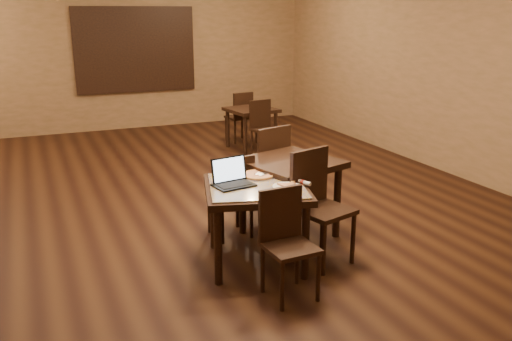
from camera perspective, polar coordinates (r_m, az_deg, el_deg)
name	(u,v)px	position (r m, az deg, el deg)	size (l,w,h in m)	color
ground	(183,210)	(6.52, -7.67, -4.14)	(10.00, 10.00, 0.00)	black
wall_back	(109,53)	(11.05, -15.20, 11.84)	(8.00, 0.02, 3.00)	#996F4D
wall_right	(458,69)	(8.16, 20.45, 9.96)	(0.02, 10.00, 3.00)	#996F4D
mural	(135,50)	(11.09, -12.58, 12.29)	(2.34, 0.05, 1.64)	#275792
tiled_table	(256,196)	(4.93, 0.04, -2.68)	(1.14, 1.14, 0.76)	black
chair_main_near	(286,236)	(4.46, 3.16, -6.94)	(0.41, 0.41, 0.90)	black
chair_main_far	(233,192)	(5.53, -2.43, -2.26)	(0.42, 0.42, 0.89)	black
laptop	(232,178)	(4.90, -2.59, -0.78)	(0.39, 0.33, 0.24)	black
plate	(287,187)	(4.83, 3.29, -1.74)	(0.26, 0.26, 0.01)	white
pizza_slice	(287,185)	(4.82, 3.29, -1.57)	(0.20, 0.20, 0.02)	#D3BB8C
pizza_pan	(258,176)	(5.15, 0.22, -0.58)	(0.34, 0.34, 0.01)	silver
pizza_whole	(258,175)	(5.15, 0.22, -0.44)	(0.31, 0.31, 0.02)	#D3BB8C
spatula	(261,174)	(5.14, 0.51, -0.37)	(0.09, 0.23, 0.01)	silver
napkin_roll	(303,182)	(4.94, 4.96, -1.22)	(0.10, 0.18, 0.04)	white
other_table_a	(251,115)	(9.24, -0.49, 5.85)	(0.85, 0.85, 0.70)	black
other_table_a_chair_near	(263,125)	(8.77, 0.77, 4.81)	(0.44, 0.44, 0.90)	black
other_table_a_chair_far	(241,114)	(9.73, -1.63, 5.97)	(0.44, 0.44, 0.90)	black
other_table_c	(290,173)	(5.57, 3.59, -0.27)	(1.08, 1.08, 0.82)	black
other_table_c_chair_near	(317,199)	(5.06, 6.45, -3.05)	(0.57, 0.57, 1.06)	black
other_table_c_chair_far	(267,165)	(6.14, 1.21, 0.54)	(0.57, 0.57, 1.06)	black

